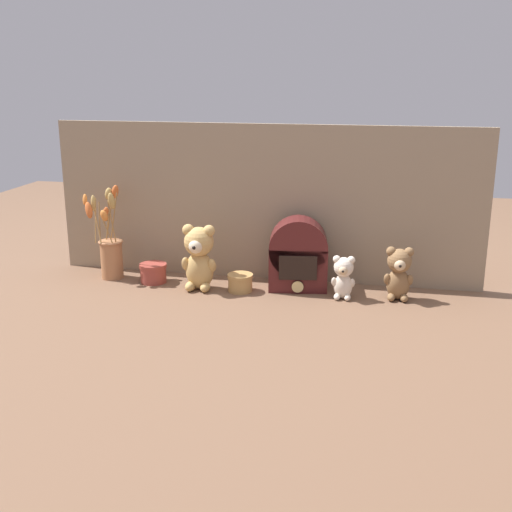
# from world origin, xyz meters

# --- Properties ---
(ground_plane) EXTENTS (4.00, 4.00, 0.00)m
(ground_plane) POSITION_xyz_m (0.00, 0.00, 0.00)
(ground_plane) COLOR brown
(backdrop_wall) EXTENTS (1.60, 0.02, 0.58)m
(backdrop_wall) POSITION_xyz_m (0.00, 0.17, 0.29)
(backdrop_wall) COLOR gray
(backdrop_wall) RESTS_ON ground
(teddy_bear_large) EXTENTS (0.13, 0.12, 0.24)m
(teddy_bear_large) POSITION_xyz_m (-0.20, -0.01, 0.12)
(teddy_bear_large) COLOR tan
(teddy_bear_large) RESTS_ON ground
(teddy_bear_medium) EXTENTS (0.10, 0.09, 0.19)m
(teddy_bear_medium) POSITION_xyz_m (0.50, 0.02, 0.10)
(teddy_bear_medium) COLOR olive
(teddy_bear_medium) RESTS_ON ground
(teddy_bear_small) EXTENTS (0.08, 0.08, 0.15)m
(teddy_bear_small) POSITION_xyz_m (0.31, -0.01, 0.08)
(teddy_bear_small) COLOR beige
(teddy_bear_small) RESTS_ON ground
(flower_vase) EXTENTS (0.14, 0.14, 0.35)m
(flower_vase) POSITION_xyz_m (-0.57, 0.04, 0.11)
(flower_vase) COLOR #AD7047
(flower_vase) RESTS_ON ground
(vintage_radio) EXTENTS (0.22, 0.14, 0.26)m
(vintage_radio) POSITION_xyz_m (0.14, 0.06, 0.12)
(vintage_radio) COLOR #4C1919
(vintage_radio) RESTS_ON ground
(decorative_tin_tall) EXTENTS (0.10, 0.10, 0.07)m
(decorative_tin_tall) POSITION_xyz_m (-0.39, 0.03, 0.04)
(decorative_tin_tall) COLOR #993D33
(decorative_tin_tall) RESTS_ON ground
(decorative_tin_short) EXTENTS (0.09, 0.09, 0.06)m
(decorative_tin_short) POSITION_xyz_m (-0.05, -0.01, 0.03)
(decorative_tin_short) COLOR tan
(decorative_tin_short) RESTS_ON ground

